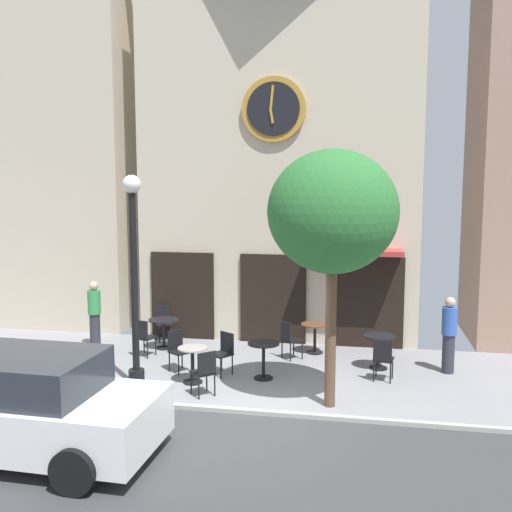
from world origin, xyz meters
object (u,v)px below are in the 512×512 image
at_px(cafe_table_center, 263,354).
at_px(cafe_chair_right_end, 205,370).
at_px(street_lamp, 134,281).
at_px(cafe_chair_curbside, 163,320).
at_px(cafe_chair_corner, 224,350).
at_px(cafe_chair_mid_row, 383,357).
at_px(parked_car_white, 18,405).
at_px(pedestrian_blue, 449,334).
at_px(cafe_table_near_curb, 193,360).
at_px(cafe_table_near_door, 315,333).
at_px(cafe_table_center_left, 164,327).
at_px(pedestrian_green, 95,313).
at_px(cafe_chair_facing_wall, 143,335).
at_px(cafe_table_rightmost, 379,345).
at_px(cafe_chair_by_entrance, 178,347).
at_px(cafe_chair_outer, 289,337).
at_px(street_tree, 333,213).

bearing_deg(cafe_table_center, cafe_chair_right_end, -127.42).
bearing_deg(street_lamp, cafe_chair_curbside, 101.14).
xyz_separation_m(cafe_chair_corner, cafe_chair_mid_row, (3.36, 0.14, 0.00)).
bearing_deg(parked_car_white, cafe_chair_curbside, 90.74).
distance_m(cafe_chair_mid_row, pedestrian_blue, 1.68).
distance_m(street_lamp, cafe_table_near_curb, 2.02).
distance_m(cafe_table_near_door, pedestrian_blue, 3.14).
distance_m(cafe_table_center_left, cafe_chair_curbside, 0.86).
height_order(cafe_chair_right_end, pedestrian_green, pedestrian_green).
bearing_deg(cafe_chair_right_end, cafe_chair_facing_wall, 133.67).
distance_m(cafe_table_rightmost, cafe_chair_by_entrance, 4.43).
bearing_deg(pedestrian_blue, cafe_chair_facing_wall, -179.02).
bearing_deg(cafe_chair_mid_row, parked_car_white, -141.82).
bearing_deg(cafe_chair_curbside, cafe_chair_facing_wall, -87.68).
height_order(cafe_table_center, cafe_chair_facing_wall, cafe_chair_facing_wall).
distance_m(cafe_table_rightmost, cafe_chair_facing_wall, 5.47).
distance_m(cafe_table_center_left, cafe_table_near_curb, 2.72).
distance_m(cafe_chair_facing_wall, cafe_chair_right_end, 3.09).
relative_size(cafe_table_near_curb, cafe_chair_curbside, 0.83).
relative_size(cafe_table_near_curb, cafe_chair_corner, 0.83).
relative_size(cafe_chair_curbside, parked_car_white, 0.21).
xyz_separation_m(pedestrian_green, pedestrian_blue, (8.46, -0.47, 0.00)).
bearing_deg(cafe_table_center_left, cafe_chair_facing_wall, -106.89).
distance_m(cafe_table_near_curb, pedestrian_blue, 5.53).
bearing_deg(cafe_table_center_left, cafe_chair_corner, -40.00).
bearing_deg(cafe_chair_by_entrance, cafe_table_near_curb, -51.49).
distance_m(street_lamp, cafe_table_center, 3.08).
xyz_separation_m(cafe_chair_corner, pedestrian_green, (-3.69, 1.44, 0.33)).
bearing_deg(cafe_chair_right_end, street_lamp, 170.08).
relative_size(cafe_table_near_curb, cafe_table_rightmost, 0.98).
xyz_separation_m(cafe_table_center, cafe_chair_outer, (0.36, 1.47, -0.00)).
xyz_separation_m(cafe_table_near_door, cafe_chair_by_entrance, (-2.83, -1.93, 0.03)).
bearing_deg(cafe_chair_mid_row, cafe_chair_outer, 150.84).
distance_m(cafe_chair_facing_wall, pedestrian_blue, 6.95).
distance_m(street_lamp, cafe_table_near_door, 4.82).
bearing_deg(cafe_chair_facing_wall, parked_car_white, -89.76).
height_order(cafe_table_near_door, cafe_chair_outer, cafe_chair_outer).
distance_m(cafe_table_center_left, cafe_table_rightmost, 5.27).
bearing_deg(pedestrian_blue, cafe_chair_outer, 174.58).
xyz_separation_m(cafe_chair_outer, cafe_chair_curbside, (-3.49, 1.12, 0.00)).
xyz_separation_m(cafe_table_center_left, cafe_chair_corner, (1.94, -1.63, -0.02)).
xyz_separation_m(cafe_table_center, parked_car_white, (-3.05, -4.04, 0.23)).
xyz_separation_m(street_tree, cafe_table_center, (-1.46, 1.26, -3.03)).
height_order(cafe_table_center, cafe_chair_mid_row, cafe_chair_mid_row).
distance_m(cafe_table_center, cafe_chair_outer, 1.51).
height_order(cafe_table_center_left, cafe_table_rightmost, cafe_table_rightmost).
xyz_separation_m(cafe_chair_corner, cafe_chair_curbside, (-2.24, 2.43, 0.00)).
bearing_deg(cafe_chair_corner, parked_car_white, -117.17).
relative_size(cafe_table_center, cafe_chair_outer, 0.86).
distance_m(cafe_table_center, cafe_table_rightmost, 2.65).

